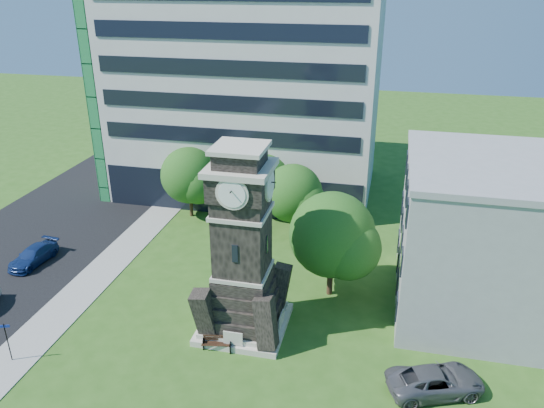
% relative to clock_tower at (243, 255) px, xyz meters
% --- Properties ---
extents(ground, '(160.00, 160.00, 0.00)m').
position_rel_clock_tower_xyz_m(ground, '(-3.00, -2.00, -5.28)').
color(ground, '#2B5518').
rests_on(ground, ground).
extents(sidewalk, '(3.00, 70.00, 0.06)m').
position_rel_clock_tower_xyz_m(sidewalk, '(-12.50, 3.00, -5.25)').
color(sidewalk, gray).
rests_on(sidewalk, ground).
extents(clock_tower, '(5.40, 5.40, 12.22)m').
position_rel_clock_tower_xyz_m(clock_tower, '(0.00, 0.00, 0.00)').
color(clock_tower, beige).
rests_on(clock_tower, ground).
extents(office_tall, '(26.20, 15.11, 28.60)m').
position_rel_clock_tower_xyz_m(office_tall, '(-6.20, 23.84, 8.94)').
color(office_tall, silver).
rests_on(office_tall, ground).
extents(office_low, '(15.20, 12.20, 10.40)m').
position_rel_clock_tower_xyz_m(office_low, '(16.97, 6.00, -0.07)').
color(office_low, '#989B9E').
rests_on(office_low, ground).
extents(car_street_north, '(2.26, 4.64, 1.30)m').
position_rel_clock_tower_xyz_m(car_street_north, '(-18.37, 4.18, -4.63)').
color(car_street_north, navy).
rests_on(car_street_north, ground).
extents(car_east_lot, '(5.79, 4.18, 1.46)m').
position_rel_clock_tower_xyz_m(car_east_lot, '(11.70, -3.26, -4.55)').
color(car_east_lot, '#54545A').
rests_on(car_east_lot, ground).
extents(park_bench, '(1.80, 0.48, 0.93)m').
position_rel_clock_tower_xyz_m(park_bench, '(-0.98, -2.54, -4.79)').
color(park_bench, black).
rests_on(park_bench, ground).
extents(street_sign, '(0.63, 0.06, 2.61)m').
position_rel_clock_tower_xyz_m(street_sign, '(-12.49, -6.25, -3.65)').
color(street_sign, black).
rests_on(street_sign, ground).
extents(tree_nw, '(5.68, 5.17, 6.65)m').
position_rel_clock_tower_xyz_m(tree_nw, '(-9.39, 15.33, -1.38)').
color(tree_nw, '#332114').
rests_on(tree_nw, ground).
extents(tree_nc, '(5.34, 4.86, 6.27)m').
position_rel_clock_tower_xyz_m(tree_nc, '(-2.57, 16.71, -1.59)').
color(tree_nc, '#332114').
rests_on(tree_nc, ground).
extents(tree_ne, '(5.44, 4.94, 6.58)m').
position_rel_clock_tower_xyz_m(tree_ne, '(0.68, 13.14, -1.34)').
color(tree_ne, '#332114').
rests_on(tree_ne, ground).
extents(tree_east, '(6.49, 5.90, 7.66)m').
position_rel_clock_tower_xyz_m(tree_east, '(4.95, 5.08, -0.76)').
color(tree_east, '#332114').
rests_on(tree_east, ground).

